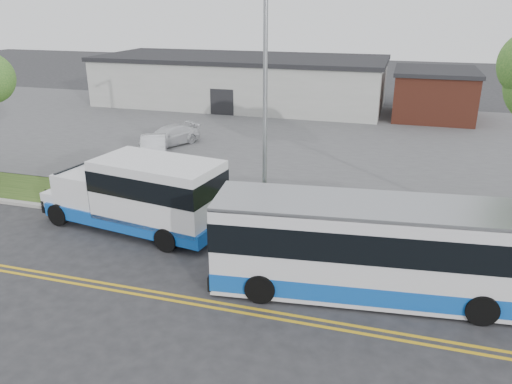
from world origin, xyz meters
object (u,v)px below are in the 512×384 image
(transit_bus, at_px, (389,250))
(parked_car_a, at_px, (154,148))
(parked_car_b, at_px, (169,136))
(streetlight_near, at_px, (265,98))
(shuttle_bus, at_px, (143,192))
(pedestrian, at_px, (90,186))

(transit_bus, bearing_deg, parked_car_a, 135.25)
(transit_bus, xyz_separation_m, parked_car_b, (-14.36, 14.02, -0.84))
(streetlight_near, height_order, shuttle_bus, streetlight_near)
(shuttle_bus, bearing_deg, transit_bus, -3.40)
(shuttle_bus, relative_size, parked_car_b, 1.95)
(shuttle_bus, distance_m, parked_car_b, 12.79)
(parked_car_b, bearing_deg, streetlight_near, -18.17)
(shuttle_bus, relative_size, parked_car_a, 2.00)
(pedestrian, bearing_deg, shuttle_bus, 115.01)
(parked_car_a, bearing_deg, transit_bus, -63.70)
(streetlight_near, bearing_deg, parked_car_a, 143.03)
(parked_car_a, bearing_deg, shuttle_bus, -90.08)
(transit_bus, distance_m, pedestrian, 13.76)
(parked_car_b, bearing_deg, shuttle_bus, -40.36)
(pedestrian, height_order, parked_car_a, pedestrian)
(transit_bus, bearing_deg, pedestrian, 157.96)
(streetlight_near, xyz_separation_m, transit_bus, (5.32, -4.53, -3.68))
(pedestrian, relative_size, parked_car_b, 0.42)
(pedestrian, distance_m, parked_car_b, 10.39)
(streetlight_near, relative_size, transit_bus, 0.84)
(streetlight_near, distance_m, parked_car_a, 11.59)
(streetlight_near, height_order, transit_bus, streetlight_near)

